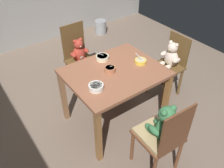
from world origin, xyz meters
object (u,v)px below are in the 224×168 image
teddy_chair_near_front (163,130)px  metal_pail (101,27)px  teddy_chair_near_right (170,60)px  porridge_bowl_white_near_left (96,87)px  teddy_chair_far_center (80,55)px  porridge_bowl_cream_far_center (102,58)px  dining_table (115,79)px  porridge_bowl_yellow_near_right (141,61)px  porridge_bowl_terracotta_center (110,69)px

teddy_chair_near_front → metal_pail: teddy_chair_near_front is taller
teddy_chair_near_right → porridge_bowl_white_near_left: (-1.25, -0.14, 0.23)m
teddy_chair_far_center → porridge_bowl_cream_far_center: 0.59m
teddy_chair_near_front → dining_table: bearing=-0.9°
teddy_chair_near_front → teddy_chair_near_right: size_ratio=1.07×
porridge_bowl_yellow_near_right → dining_table: bearing=173.3°
metal_pail → dining_table: bearing=-119.8°
teddy_chair_far_center → teddy_chair_near_right: bearing=45.7°
teddy_chair_near_right → porridge_bowl_white_near_left: bearing=6.0°
porridge_bowl_terracotta_center → porridge_bowl_white_near_left: 0.33m
teddy_chair_near_front → porridge_bowl_cream_far_center: teddy_chair_near_front is taller
teddy_chair_far_center → metal_pail: teddy_chair_far_center is taller
teddy_chair_far_center → porridge_bowl_white_near_left: teddy_chair_far_center is taller
porridge_bowl_terracotta_center → teddy_chair_near_front: bearing=-90.3°
porridge_bowl_cream_far_center → porridge_bowl_yellow_near_right: bearing=-45.8°
porridge_bowl_yellow_near_right → porridge_bowl_terracotta_center: bearing=170.6°
teddy_chair_near_right → porridge_bowl_terracotta_center: teddy_chair_near_right is taller
dining_table → porridge_bowl_white_near_left: porridge_bowl_white_near_left is taller
porridge_bowl_cream_far_center → porridge_bowl_white_near_left: 0.56m
porridge_bowl_white_near_left → teddy_chair_far_center: bearing=70.4°
teddy_chair_near_right → porridge_bowl_yellow_near_right: (-0.58, -0.04, 0.23)m
teddy_chair_near_front → teddy_chair_far_center: (0.06, 1.64, -0.03)m
teddy_chair_near_right → metal_pail: size_ratio=3.18×
porridge_bowl_yellow_near_right → metal_pail: porridge_bowl_yellow_near_right is taller
dining_table → teddy_chair_near_right: 0.93m
porridge_bowl_white_near_left → metal_pail: (1.57, 2.29, -0.64)m
porridge_bowl_terracotta_center → metal_pail: porridge_bowl_terracotta_center is taller
dining_table → teddy_chair_near_right: (0.92, 0.00, -0.10)m
dining_table → porridge_bowl_white_near_left: (-0.33, -0.14, 0.13)m
teddy_chair_far_center → porridge_bowl_yellow_near_right: teddy_chair_far_center is taller
porridge_bowl_cream_far_center → porridge_bowl_white_near_left: size_ratio=1.08×
teddy_chair_far_center → porridge_bowl_cream_far_center: bearing=-0.4°
metal_pail → teddy_chair_near_front: bearing=-113.4°
teddy_chair_far_center → teddy_chair_near_right: (0.91, -0.83, 0.01)m
teddy_chair_near_front → metal_pail: (1.28, 2.96, -0.44)m
porridge_bowl_cream_far_center → teddy_chair_near_front: bearing=-94.0°
teddy_chair_near_front → porridge_bowl_cream_far_center: bearing=-1.4°
teddy_chair_far_center → porridge_bowl_terracotta_center: bearing=-6.2°
dining_table → metal_pail: (1.23, 2.15, -0.51)m
porridge_bowl_yellow_near_right → metal_pail: 2.45m
teddy_chair_near_front → porridge_bowl_white_near_left: 0.76m
porridge_bowl_yellow_near_right → porridge_bowl_white_near_left: (-0.67, -0.10, 0.01)m
porridge_bowl_terracotta_center → teddy_chair_near_right: bearing=-1.3°
dining_table → teddy_chair_far_center: 0.83m
metal_pail → porridge_bowl_yellow_near_right: bearing=-112.2°
dining_table → porridge_bowl_terracotta_center: bearing=152.3°
metal_pail → teddy_chair_near_right: bearing=-98.2°
teddy_chair_far_center → metal_pail: (1.22, 1.32, -0.41)m
porridge_bowl_white_near_left → dining_table: bearing=22.9°
teddy_chair_far_center → porridge_bowl_terracotta_center: 0.84m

